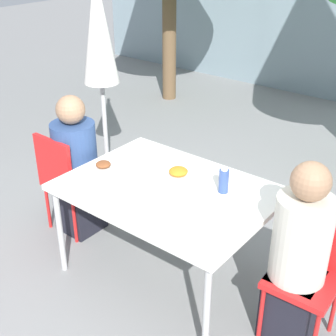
# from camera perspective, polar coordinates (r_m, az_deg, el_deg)

# --- Properties ---
(ground_plane) EXTENTS (24.00, 24.00, 0.00)m
(ground_plane) POSITION_cam_1_polar(r_m,az_deg,el_deg) (3.63, 0.00, -12.66)
(ground_plane) COLOR gray
(dining_table) EXTENTS (1.42, 1.03, 0.75)m
(dining_table) POSITION_cam_1_polar(r_m,az_deg,el_deg) (3.23, 0.00, -3.18)
(dining_table) COLOR white
(dining_table) RESTS_ON ground
(chair_left) EXTENTS (0.40, 0.40, 0.89)m
(chair_left) POSITION_cam_1_polar(r_m,az_deg,el_deg) (3.90, -12.38, -0.97)
(chair_left) COLOR red
(chair_left) RESTS_ON ground
(person_left) EXTENTS (0.35, 0.35, 1.20)m
(person_left) POSITION_cam_1_polar(r_m,az_deg,el_deg) (3.89, -11.08, -0.21)
(person_left) COLOR black
(person_left) RESTS_ON ground
(chair_right) EXTENTS (0.41, 0.41, 0.89)m
(chair_right) POSITION_cam_1_polar(r_m,az_deg,el_deg) (3.01, 16.91, -11.10)
(chair_right) COLOR red
(chair_right) RESTS_ON ground
(person_right) EXTENTS (0.34, 0.34, 1.23)m
(person_right) POSITION_cam_1_polar(r_m,az_deg,el_deg) (2.93, 15.58, -10.69)
(person_right) COLOR black
(person_right) RESTS_ON ground
(closed_umbrella) EXTENTS (0.36, 0.36, 2.06)m
(closed_umbrella) POSITION_cam_1_polar(r_m,az_deg,el_deg) (4.39, -8.41, 15.50)
(closed_umbrella) COLOR #333333
(closed_umbrella) RESTS_ON ground
(plate_0) EXTENTS (0.20, 0.20, 0.06)m
(plate_0) POSITION_cam_1_polar(r_m,az_deg,el_deg) (3.46, -7.89, 0.23)
(plate_0) COLOR white
(plate_0) RESTS_ON dining_table
(plate_1) EXTENTS (0.25, 0.25, 0.07)m
(plate_1) POSITION_cam_1_polar(r_m,az_deg,el_deg) (3.33, 1.28, -0.65)
(plate_1) COLOR white
(plate_1) RESTS_ON dining_table
(bottle) EXTENTS (0.07, 0.07, 0.18)m
(bottle) POSITION_cam_1_polar(r_m,az_deg,el_deg) (3.13, 6.81, -1.52)
(bottle) COLOR #334C8E
(bottle) RESTS_ON dining_table
(drinking_cup) EXTENTS (0.07, 0.07, 0.09)m
(drinking_cup) POSITION_cam_1_polar(r_m,az_deg,el_deg) (3.04, -7.08, -3.33)
(drinking_cup) COLOR white
(drinking_cup) RESTS_ON dining_table
(salad_bowl) EXTENTS (0.19, 0.19, 0.06)m
(salad_bowl) POSITION_cam_1_polar(r_m,az_deg,el_deg) (3.10, -3.11, -2.94)
(salad_bowl) COLOR white
(salad_bowl) RESTS_ON dining_table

